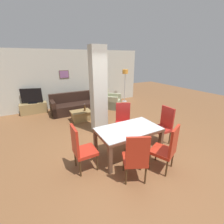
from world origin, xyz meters
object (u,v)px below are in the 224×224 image
dining_table (128,134)px  dining_chair_near_right (167,148)px  dining_chair_head_left (81,148)px  tv_stand (34,108)px  dining_chair_near_left (136,157)px  armchair (110,102)px  bottle (85,108)px  sofa (74,106)px  floor_lamp (125,75)px  tv_screen (32,96)px  coffee_table (81,116)px  dining_chair_far_right (123,120)px  dining_chair_head_right (164,124)px

dining_table → dining_chair_near_right: (0.39, -0.88, -0.01)m
dining_chair_head_left → dining_table: bearing=90.0°
dining_table → tv_stand: (-1.98, 4.47, -0.34)m
dining_chair_near_left → dining_chair_head_left: size_ratio=1.00×
dining_chair_near_right → armchair: 4.57m
dining_chair_near_right → tv_stand: size_ratio=0.98×
dining_chair_near_left → bottle: (0.16, 3.47, -0.07)m
sofa → floor_lamp: bearing=-173.2°
dining_table → sofa: bearing=95.3°
dining_chair_head_left → sofa: size_ratio=0.53×
dining_table → dining_chair_near_left: 0.90m
tv_screen → tv_stand: bearing=16.2°
dining_chair_near_left → tv_stand: (-1.59, 5.29, -0.33)m
dining_table → coffee_table: size_ratio=2.04×
dining_chair_far_right → tv_stand: bearing=-32.3°
sofa → tv_stand: (-1.62, 0.70, -0.06)m
dining_chair_head_left → dining_chair_near_right: (1.60, -0.88, 0.00)m
tv_stand → tv_screen: bearing=0.0°
armchair → dining_table: bearing=23.2°
dining_chair_head_left → armchair: 4.42m
dining_chair_near_right → dining_chair_head_right: bearing=23.1°
dining_chair_head_right → coffee_table: dining_chair_head_right is taller
dining_chair_near_right → armchair: (0.99, 4.45, -0.27)m
dining_table → dining_chair_head_right: (1.21, 0.00, -0.01)m
dining_chair_far_right → sofa: (-0.74, 2.93, -0.27)m
tv_stand → dining_chair_head_left: bearing=-80.3°
dining_chair_head_left → sofa: bearing=167.1°
armchair → coffee_table: size_ratio=1.58×
dining_chair_near_left → coffee_table: bearing=115.5°
dining_chair_near_left → dining_chair_head_right: same height
dining_chair_far_right → tv_screen: size_ratio=1.28×
coffee_table → tv_screen: size_ratio=0.92×
armchair → floor_lamp: bearing=158.7°
dining_chair_head_right → dining_chair_near_left: bearing=117.0°
dining_chair_near_right → tv_stand: 5.86m
armchair → floor_lamp: 1.77m
dining_chair_head_right → dining_chair_far_right: 1.18m
dining_chair_near_left → sofa: bearing=115.1°
dining_table → bottle: dining_table is taller
dining_table → coffee_table: bearing=98.2°
dining_chair_near_left → sofa: (0.04, 4.59, -0.27)m
dining_chair_near_left → dining_chair_far_right: (0.78, 1.65, 0.00)m
tv_stand → tv_screen: (0.00, 0.00, 0.55)m
dining_chair_near_right → bottle: dining_chair_near_right is taller
dining_chair_near_left → dining_chair_near_right: (0.77, -0.06, 0.00)m
dining_chair_near_right → tv_screen: bearing=90.1°
dining_chair_far_right → floor_lamp: 4.05m
dining_table → dining_chair_near_right: bearing=-66.3°
sofa → coffee_table: 1.09m
bottle → tv_stand: (-1.75, 1.81, -0.26)m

